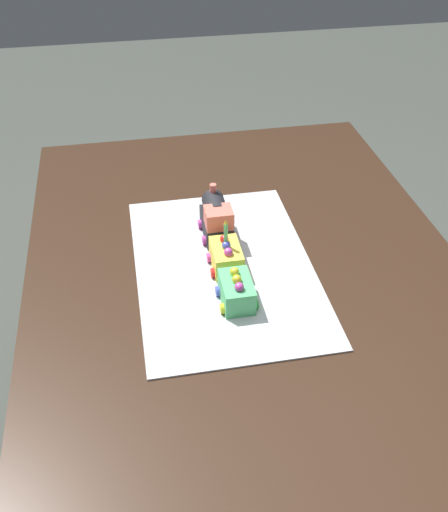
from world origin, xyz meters
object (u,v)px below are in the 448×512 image
Objects in this scene: cake_car_hopper_lemon at (226,257)px; birthday_candle at (226,230)px; cake_locomotive at (216,219)px; cake_car_tanker_mint_green at (237,291)px; dining_table at (247,305)px.

birthday_candle is (-0.01, 0.00, 0.07)m from cake_car_hopper_lemon.
cake_locomotive reaches higher than cake_car_tanker_mint_green.
cake_car_tanker_mint_green is at bearing -0.00° from cake_locomotive.
cake_locomotive is at bearing -180.00° from birthday_candle.
birthday_candle reaches higher than cake_car_hopper_lemon.
cake_car_tanker_mint_green is 0.14m from birthday_candle.
birthday_candle is at bearing 0.00° from cake_locomotive.
dining_table is 0.15m from cake_car_hopper_lemon.
dining_table is 10.00× the size of cake_locomotive.
cake_locomotive is 1.40× the size of cake_car_hopper_lemon.
dining_table is at bearing 17.99° from cake_locomotive.
cake_car_tanker_mint_green is (0.10, -0.05, 0.14)m from dining_table.
cake_car_hopper_lemon is 0.12m from cake_car_tanker_mint_green.
cake_locomotive is (-0.14, -0.05, 0.16)m from dining_table.
dining_table is 0.22m from cake_locomotive.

